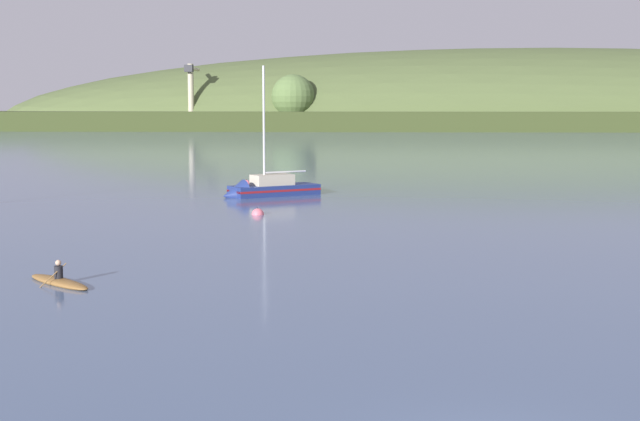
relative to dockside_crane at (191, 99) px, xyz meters
The scene contains 6 objects.
far_shoreline_hill 105.83m from the dockside_crane, 20.47° to the left, with size 475.36×128.70×52.41m.
dockside_crane is the anchor object (origin of this frame).
sailboat_far_left 203.63m from the dockside_crane, 74.23° to the right, with size 7.49×6.40×10.65m.
canoe_with_paddler 235.36m from the dockside_crane, 76.95° to the right, with size 3.55×3.01×1.02m.
mooring_buoy_foreground 192.89m from the dockside_crane, 74.34° to the right, with size 0.66×0.66×0.74m.
mooring_buoy_midchannel 215.06m from the dockside_crane, 74.66° to the right, with size 0.77×0.77×0.85m.
Camera 1 is at (-1.76, -15.40, 6.57)m, focal length 49.08 mm.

